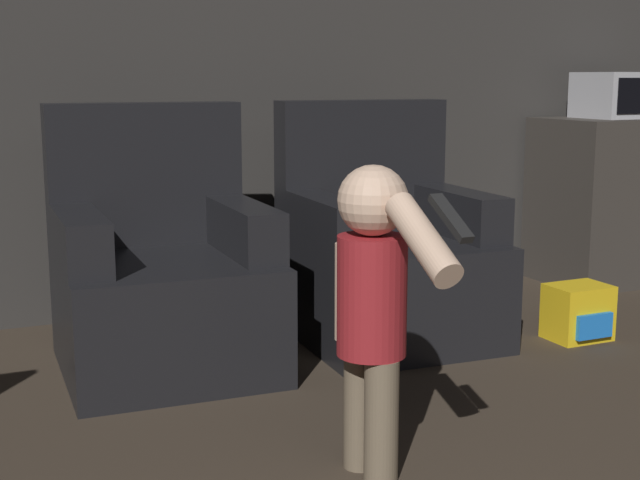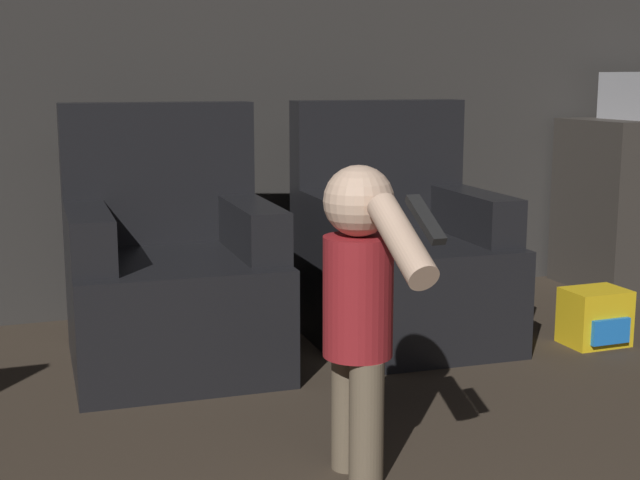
# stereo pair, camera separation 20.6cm
# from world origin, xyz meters

# --- Properties ---
(wall_back) EXTENTS (8.40, 0.05, 2.60)m
(wall_back) POSITION_xyz_m (0.00, 4.50, 1.30)
(wall_back) COLOR #33302D
(wall_back) RESTS_ON ground_plane
(armchair_left) EXTENTS (0.84, 0.87, 1.04)m
(armchair_left) POSITION_xyz_m (-0.17, 3.67, 0.35)
(armchair_left) COLOR black
(armchair_left) RESTS_ON ground_plane
(armchair_right) EXTENTS (0.84, 0.87, 1.04)m
(armchair_right) POSITION_xyz_m (0.84, 3.67, 0.35)
(armchair_right) COLOR black
(armchair_right) RESTS_ON ground_plane
(person_toddler) EXTENTS (0.20, 0.62, 0.91)m
(person_toddler) POSITION_xyz_m (0.12, 2.43, 0.54)
(person_toddler) COLOR brown
(person_toddler) RESTS_ON ground_plane
(toy_backpack) EXTENTS (0.26, 0.22, 0.24)m
(toy_backpack) POSITION_xyz_m (1.59, 3.26, 0.12)
(toy_backpack) COLOR yellow
(toy_backpack) RESTS_ON ground_plane
(kitchen_counter) EXTENTS (0.95, 0.58, 0.92)m
(kitchen_counter) POSITION_xyz_m (2.63, 4.14, 0.46)
(kitchen_counter) COLOR #38332D
(kitchen_counter) RESTS_ON ground_plane
(microwave) EXTENTS (0.46, 0.36, 0.25)m
(microwave) POSITION_xyz_m (2.58, 4.14, 1.05)
(microwave) COLOR #B7B7BC
(microwave) RESTS_ON kitchen_counter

